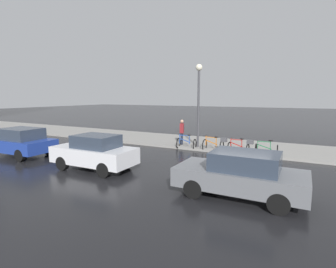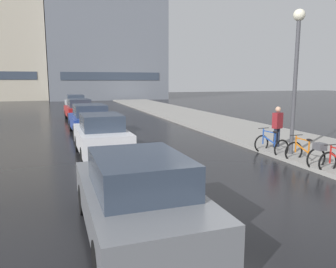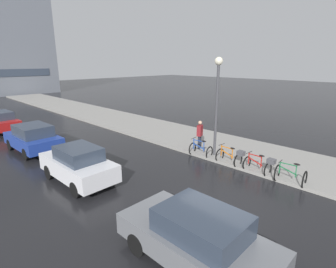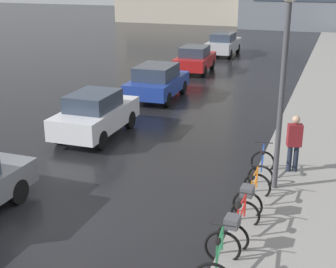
% 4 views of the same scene
% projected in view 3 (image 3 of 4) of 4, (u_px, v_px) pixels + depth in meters
% --- Properties ---
extents(ground_plane, '(140.00, 140.00, 0.00)m').
position_uv_depth(ground_plane, '(228.00, 213.00, 9.03)').
color(ground_plane, black).
extents(sidewalk_kerb, '(4.80, 60.00, 0.14)m').
position_uv_depth(sidewalk_kerb, '(157.00, 130.00, 19.89)').
color(sidewalk_kerb, gray).
rests_on(sidewalk_kerb, ground).
extents(bicycle_nearest, '(0.84, 1.22, 0.99)m').
position_uv_depth(bicycle_nearest, '(290.00, 175.00, 11.07)').
color(bicycle_nearest, black).
rests_on(bicycle_nearest, ground).
extents(bicycle_second, '(0.74, 1.40, 0.95)m').
position_uv_depth(bicycle_second, '(260.00, 164.00, 12.03)').
color(bicycle_second, black).
rests_on(bicycle_second, ground).
extents(bicycle_third, '(0.76, 1.42, 0.98)m').
position_uv_depth(bicycle_third, '(231.00, 156.00, 13.06)').
color(bicycle_third, black).
rests_on(bicycle_third, ground).
extents(bicycle_farthest, '(0.82, 1.21, 1.00)m').
position_uv_depth(bicycle_farthest, '(201.00, 150.00, 14.32)').
color(bicycle_farthest, black).
rests_on(bicycle_farthest, ground).
extents(car_grey, '(1.93, 4.22, 1.54)m').
position_uv_depth(car_grey, '(197.00, 237.00, 6.59)').
color(car_grey, slate).
rests_on(car_grey, ground).
extents(car_white, '(1.80, 3.91, 1.61)m').
position_uv_depth(car_white, '(78.00, 164.00, 11.21)').
color(car_white, silver).
rests_on(car_white, ground).
extents(car_blue, '(2.07, 4.01, 1.58)m').
position_uv_depth(car_blue, '(33.00, 138.00, 15.12)').
color(car_blue, navy).
rests_on(car_blue, ground).
extents(car_red, '(1.99, 3.85, 1.53)m').
position_uv_depth(car_red, '(0.00, 121.00, 19.35)').
color(car_red, '#AD1919').
rests_on(car_red, ground).
extents(pedestrian, '(0.45, 0.35, 1.79)m').
position_uv_depth(pedestrian, '(200.00, 134.00, 15.13)').
color(pedestrian, '#1E2333').
rests_on(pedestrian, ground).
extents(streetlamp, '(0.41, 0.41, 5.28)m').
position_uv_depth(streetlamp, '(217.00, 92.00, 13.38)').
color(streetlamp, '#424247').
rests_on(streetlamp, ground).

